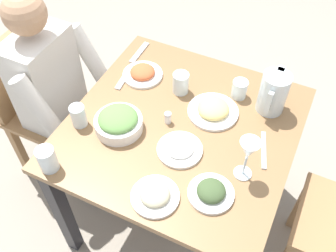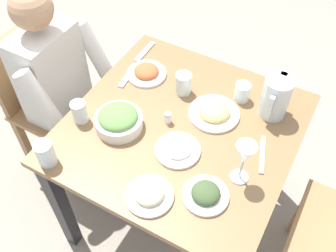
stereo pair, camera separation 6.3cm
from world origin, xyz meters
name	(u,v)px [view 1 (the left image)]	position (x,y,z in m)	size (l,w,h in m)	color
ground_plane	(178,211)	(0.00, 0.00, 0.00)	(8.00, 8.00, 0.00)	gray
dining_table	(181,143)	(0.00, 0.00, 0.64)	(0.94, 0.94, 0.76)	olive
chair_near	(38,102)	(-0.02, -0.85, 0.50)	(0.40, 0.40, 0.88)	#997047
diner_near	(64,94)	(-0.02, -0.64, 0.65)	(0.48, 0.53, 1.18)	silver
water_pitcher	(273,93)	(-0.26, 0.30, 0.85)	(0.16, 0.12, 0.19)	silver
salad_bowl	(118,122)	(0.13, -0.23, 0.80)	(0.20, 0.20, 0.09)	white
plate_rice_curry	(143,73)	(-0.20, -0.30, 0.78)	(0.19, 0.19, 0.05)	white
plate_yoghurt	(180,149)	(0.12, 0.05, 0.77)	(0.18, 0.18, 0.04)	white
plate_fries	(213,110)	(-0.13, 0.09, 0.78)	(0.22, 0.22, 0.06)	white
plate_beans	(155,195)	(0.36, 0.05, 0.77)	(0.18, 0.18, 0.05)	white
plate_dolmas	(211,192)	(0.26, 0.23, 0.78)	(0.17, 0.17, 0.05)	white
water_glass_near_left	(47,159)	(0.41, -0.37, 0.81)	(0.07, 0.07, 0.11)	silver
water_glass_by_pitcher	(181,83)	(-0.19, -0.09, 0.81)	(0.07, 0.07, 0.10)	silver
water_glass_far_left	(239,89)	(-0.27, 0.16, 0.80)	(0.07, 0.07, 0.09)	silver
water_glass_near_right	(78,116)	(0.18, -0.39, 0.81)	(0.06, 0.06, 0.10)	silver
wine_glass	(248,152)	(0.12, 0.31, 0.90)	(0.08, 0.08, 0.20)	silver
salt_shaker	(168,118)	(0.01, -0.06, 0.79)	(0.03, 0.03, 0.05)	white
fork_near	(139,52)	(-0.35, -0.39, 0.76)	(0.17, 0.03, 0.01)	silver
knife_near	(264,150)	(-0.02, 0.35, 0.76)	(0.18, 0.02, 0.01)	silver
fork_far	(125,77)	(-0.15, -0.37, 0.76)	(0.17, 0.03, 0.01)	silver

